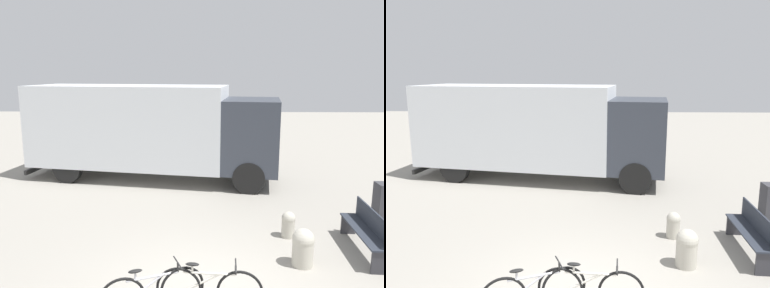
# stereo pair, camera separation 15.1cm
# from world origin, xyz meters

# --- Properties ---
(delivery_truck) EXTENTS (9.09, 3.94, 3.34)m
(delivery_truck) POSITION_xyz_m (-1.76, 7.28, 1.86)
(delivery_truck) COLOR silver
(delivery_truck) RESTS_ON ground
(park_bench) EXTENTS (0.51, 1.96, 0.93)m
(park_bench) POSITION_xyz_m (3.61, 1.67, 0.52)
(park_bench) COLOR #282D38
(park_bench) RESTS_ON ground
(bollard_near_bench) EXTENTS (0.44, 0.44, 0.77)m
(bollard_near_bench) POSITION_xyz_m (2.08, 1.06, 0.41)
(bollard_near_bench) COLOR #B2AD9E
(bollard_near_bench) RESTS_ON ground
(bollard_far_bench) EXTENTS (0.32, 0.32, 0.62)m
(bollard_far_bench) POSITION_xyz_m (2.10, 2.38, 0.33)
(bollard_far_bench) COLOR #B2AD9E
(bollard_far_bench) RESTS_ON ground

